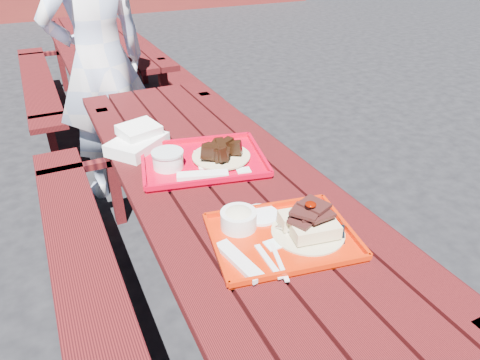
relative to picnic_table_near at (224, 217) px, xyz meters
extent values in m
plane|color=black|center=(0.00, 0.00, -0.56)|extent=(60.00, 60.00, 0.00)
cube|color=#4B0E0E|center=(-0.30, 0.00, 0.17)|extent=(0.14, 2.40, 0.04)
cube|color=#4B0E0E|center=(-0.15, 0.00, 0.17)|extent=(0.14, 2.40, 0.04)
cube|color=#4B0E0E|center=(0.00, 0.00, 0.17)|extent=(0.14, 2.40, 0.04)
cube|color=#4B0E0E|center=(0.15, 0.00, 0.17)|extent=(0.14, 2.40, 0.04)
cube|color=#4B0E0E|center=(0.30, 0.00, 0.17)|extent=(0.14, 2.40, 0.04)
cube|color=#4B0E0E|center=(-0.58, 0.00, -0.13)|extent=(0.25, 2.40, 0.04)
cube|color=#4B0E0E|center=(-0.58, 0.84, -0.35)|extent=(0.06, 0.06, 0.42)
cube|color=#4B0E0E|center=(0.58, 0.00, -0.13)|extent=(0.25, 2.40, 0.04)
cube|color=#4B0E0E|center=(0.58, 0.84, -0.35)|extent=(0.06, 0.06, 0.42)
cube|color=#4B0E0E|center=(-0.30, 0.96, -0.19)|extent=(0.06, 0.06, 0.75)
cube|color=#4B0E0E|center=(0.30, 0.96, -0.19)|extent=(0.06, 0.06, 0.75)
cube|color=#4B0E0E|center=(0.00, 0.96, -0.13)|extent=(1.40, 0.06, 0.04)
cube|color=#4B0E0E|center=(-0.30, 2.80, 0.17)|extent=(0.14, 2.40, 0.04)
cube|color=#4B0E0E|center=(-0.15, 2.80, 0.17)|extent=(0.14, 2.40, 0.04)
cube|color=#4B0E0E|center=(0.00, 2.80, 0.17)|extent=(0.14, 2.40, 0.04)
cube|color=#4B0E0E|center=(0.15, 2.80, 0.17)|extent=(0.14, 2.40, 0.04)
cube|color=#4B0E0E|center=(0.30, 2.80, 0.17)|extent=(0.14, 2.40, 0.04)
cube|color=#4B0E0E|center=(-0.58, 2.80, -0.13)|extent=(0.25, 2.40, 0.04)
cube|color=#4B0E0E|center=(-0.58, 1.96, -0.35)|extent=(0.06, 0.06, 0.42)
cube|color=#4B0E0E|center=(-0.58, 3.64, -0.35)|extent=(0.06, 0.06, 0.42)
cube|color=#4B0E0E|center=(0.58, 2.80, -0.13)|extent=(0.25, 2.40, 0.04)
cube|color=#4B0E0E|center=(0.58, 1.96, -0.35)|extent=(0.06, 0.06, 0.42)
cube|color=#4B0E0E|center=(0.58, 3.64, -0.35)|extent=(0.06, 0.06, 0.42)
cube|color=#4B0E0E|center=(-0.30, 1.84, -0.19)|extent=(0.06, 0.06, 0.75)
cube|color=#4B0E0E|center=(0.30, 1.84, -0.19)|extent=(0.06, 0.06, 0.75)
cube|color=#4B0E0E|center=(-0.30, 3.76, -0.19)|extent=(0.06, 0.06, 0.75)
cube|color=#4B0E0E|center=(0.30, 3.76, -0.19)|extent=(0.06, 0.06, 0.75)
cube|color=#4B0E0E|center=(0.00, 1.84, -0.13)|extent=(1.40, 0.06, 0.04)
cube|color=#4B0E0E|center=(0.00, 3.76, -0.13)|extent=(1.40, 0.06, 0.04)
cube|color=#B81F04|center=(0.01, -0.44, 0.20)|extent=(0.49, 0.41, 0.01)
cube|color=#B81F04|center=(0.04, -0.27, 0.21)|extent=(0.43, 0.09, 0.02)
cube|color=#B81F04|center=(-0.02, -0.60, 0.21)|extent=(0.43, 0.09, 0.02)
cube|color=#B81F04|center=(0.22, -0.48, 0.21)|extent=(0.07, 0.33, 0.02)
cube|color=#B81F04|center=(-0.21, -0.40, 0.21)|extent=(0.07, 0.33, 0.02)
cylinder|color=tan|center=(0.09, -0.46, 0.20)|extent=(0.24, 0.24, 0.01)
cube|color=beige|center=(0.09, -0.50, 0.24)|extent=(0.16, 0.09, 0.04)
cube|color=beige|center=(0.09, -0.42, 0.24)|extent=(0.16, 0.09, 0.04)
ellipsoid|color=#510900|center=(0.09, -0.46, 0.32)|extent=(0.04, 0.04, 0.01)
cylinder|color=silver|center=(-0.09, -0.33, 0.23)|extent=(0.12, 0.12, 0.06)
ellipsoid|color=beige|center=(-0.09, -0.33, 0.25)|extent=(0.10, 0.10, 0.04)
cylinder|color=white|center=(0.00, -0.31, 0.21)|extent=(0.12, 0.12, 0.01)
cube|color=silver|center=(-0.17, -0.49, 0.21)|extent=(0.08, 0.20, 0.02)
cube|color=silver|center=(-0.09, -0.52, 0.20)|extent=(0.02, 0.16, 0.01)
cube|color=silver|center=(-0.06, -0.54, 0.20)|extent=(0.05, 0.17, 0.00)
cube|color=white|center=(-0.04, -0.46, 0.20)|extent=(0.05, 0.05, 0.00)
cube|color=#BA001B|center=(-0.03, 0.15, 0.20)|extent=(0.56, 0.48, 0.01)
cube|color=#BA001B|center=(0.01, 0.33, 0.21)|extent=(0.48, 0.12, 0.02)
cube|color=#BA001B|center=(-0.07, -0.04, 0.21)|extent=(0.48, 0.12, 0.02)
cube|color=#BA001B|center=(0.21, 0.09, 0.21)|extent=(0.10, 0.37, 0.02)
cube|color=#BA001B|center=(-0.27, 0.20, 0.21)|extent=(0.10, 0.37, 0.02)
cube|color=silver|center=(0.03, 0.14, 0.21)|extent=(0.20, 0.20, 0.01)
cylinder|color=tan|center=(0.05, 0.13, 0.22)|extent=(0.25, 0.25, 0.01)
cylinder|color=white|center=(-0.18, 0.16, 0.23)|extent=(0.12, 0.12, 0.06)
cylinder|color=silver|center=(-0.18, 0.16, 0.27)|extent=(0.13, 0.13, 0.01)
cube|color=white|center=(-0.08, 0.02, 0.21)|extent=(0.21, 0.11, 0.02)
cube|color=silver|center=(0.09, 0.00, 0.21)|extent=(0.06, 0.06, 0.00)
cube|color=white|center=(-0.24, 0.39, 0.22)|extent=(0.30, 0.29, 0.06)
cube|color=white|center=(-0.22, 0.43, 0.27)|extent=(0.20, 0.18, 0.04)
imported|color=#BBCFF6|center=(-0.21, 1.39, 0.33)|extent=(0.74, 0.58, 1.78)
camera|label=1|loc=(-0.58, -1.35, 1.05)|focal=32.00mm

